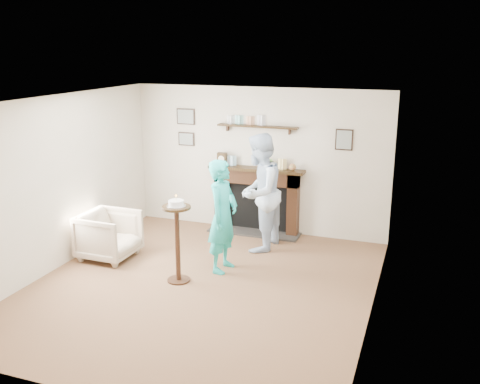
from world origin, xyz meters
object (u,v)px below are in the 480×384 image
Objects in this scene: armchair at (110,257)px; man at (259,248)px; pedestal_table at (177,229)px; woman at (223,269)px.

man is (2.04, 1.14, 0.00)m from armchair.
man is 1.50× the size of pedestal_table.
pedestal_table is at bearing -19.33° from man.
woman reaches higher than armchair.
woman is at bearing -9.12° from man.
man is 1.00m from woman.
armchair is at bearing 99.40° from woman.
armchair is at bearing -56.62° from man.
pedestal_table is (-0.67, -1.54, 0.77)m from man.
woman is 1.32× the size of pedestal_table.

